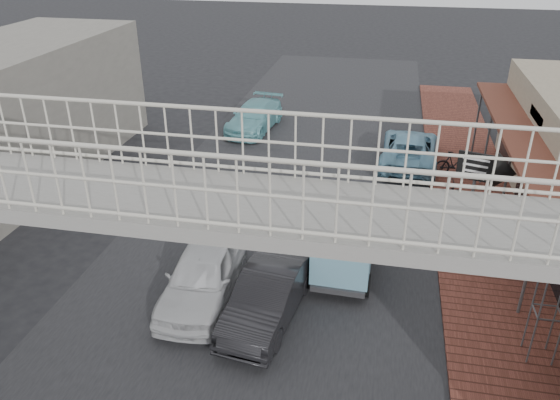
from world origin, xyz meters
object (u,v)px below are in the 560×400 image
at_px(dark_sedan, 268,295).
at_px(angkot_van, 347,236).
at_px(white_hatchback, 203,274).
at_px(motorcycle_far, 455,163).
at_px(angkot_curb, 409,149).
at_px(angkot_far, 254,117).
at_px(arrow_sign, 502,173).
at_px(motorcycle_near, 442,194).

xyz_separation_m(dark_sedan, angkot_van, (1.71, 2.55, 0.44)).
bearing_deg(angkot_van, white_hatchback, -148.10).
distance_m(angkot_van, motorcycle_far, 8.13).
distance_m(dark_sedan, angkot_curb, 11.42).
relative_size(angkot_far, motorcycle_far, 2.69).
relative_size(dark_sedan, arrow_sign, 1.34).
bearing_deg(dark_sedan, motorcycle_far, 68.82).
bearing_deg(motorcycle_far, angkot_far, 51.60).
bearing_deg(angkot_van, motorcycle_near, 58.45).
height_order(dark_sedan, motorcycle_far, dark_sedan).
relative_size(white_hatchback, angkot_curb, 0.89).
bearing_deg(motorcycle_near, dark_sedan, 123.24).
height_order(dark_sedan, motorcycle_near, dark_sedan).
distance_m(angkot_curb, arrow_sign, 6.82).
bearing_deg(dark_sedan, white_hatchback, 172.82).
bearing_deg(arrow_sign, motorcycle_near, 136.17).
distance_m(white_hatchback, arrow_sign, 9.09).
distance_m(dark_sedan, motorcycle_near, 8.46).
xyz_separation_m(angkot_curb, motorcycle_far, (1.75, -1.03, -0.07)).
height_order(angkot_van, arrow_sign, arrow_sign).
relative_size(dark_sedan, motorcycle_near, 2.40).
bearing_deg(dark_sedan, angkot_far, 112.49).
xyz_separation_m(angkot_curb, motorcycle_near, (1.10, -3.79, -0.13)).
relative_size(angkot_curb, angkot_van, 1.34).
bearing_deg(motorcycle_far, white_hatchback, 127.34).
xyz_separation_m(angkot_far, motorcycle_far, (9.05, -3.89, -0.05)).
relative_size(angkot_curb, angkot_far, 1.07).
xyz_separation_m(white_hatchback, motorcycle_far, (7.17, 9.34, -0.13)).
distance_m(white_hatchback, motorcycle_near, 9.26).
relative_size(motorcycle_near, arrow_sign, 0.56).
xyz_separation_m(angkot_van, motorcycle_near, (2.96, 4.50, -0.56)).
bearing_deg(motorcycle_far, angkot_curb, 44.54).
xyz_separation_m(angkot_curb, arrow_sign, (2.42, -6.11, 1.82)).
relative_size(dark_sedan, angkot_curb, 0.83).
bearing_deg(motorcycle_near, angkot_far, 28.34).
height_order(white_hatchback, arrow_sign, arrow_sign).
height_order(white_hatchback, motorcycle_near, white_hatchback).
bearing_deg(angkot_far, motorcycle_near, -31.94).
xyz_separation_m(angkot_far, angkot_van, (5.44, -11.16, 0.45)).
xyz_separation_m(white_hatchback, angkot_curb, (5.42, 10.37, -0.06)).
distance_m(white_hatchback, motorcycle_far, 11.78).
height_order(angkot_curb, motorcycle_far, angkot_curb).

